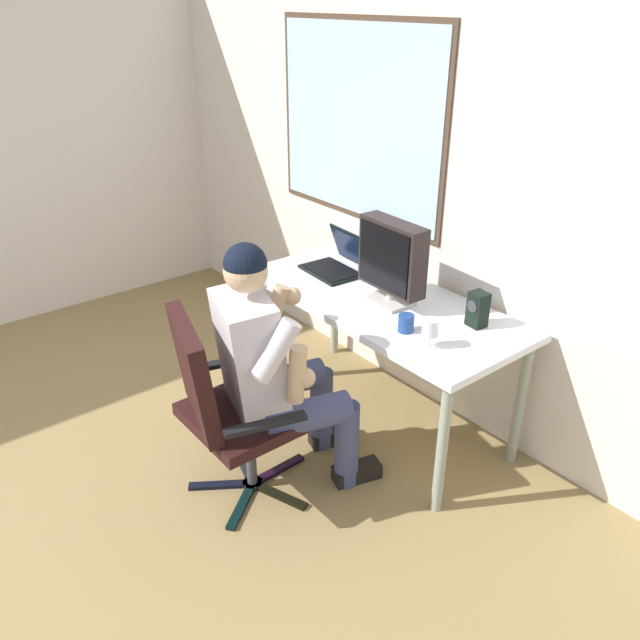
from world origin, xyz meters
The scene contains 9 objects.
wall_rear centered at (-0.03, 2.67, 1.29)m, with size 5.20×0.08×2.55m.
desk centered at (0.02, 2.26, 0.68)m, with size 1.58×0.71×0.75m.
office_chair centered at (0.04, 1.28, 0.54)m, with size 0.68×0.66×0.95m.
person_seated centered at (0.10, 1.52, 0.66)m, with size 0.64×0.81×1.27m.
crt_monitor centered at (0.08, 2.26, 0.99)m, with size 0.40×0.19×0.44m.
laptop centered at (-0.42, 2.34, 0.81)m, with size 0.36×0.33×0.22m.
wine_glass centered at (0.52, 2.07, 0.84)m, with size 0.08×0.08×0.14m.
desk_speaker centered at (0.52, 2.40, 0.84)m, with size 0.09×0.09×0.17m.
coffee_mug centered at (0.35, 2.10, 0.79)m, with size 0.08×0.08×0.08m.
Camera 1 is at (2.19, 0.12, 2.18)m, focal length 35.82 mm.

